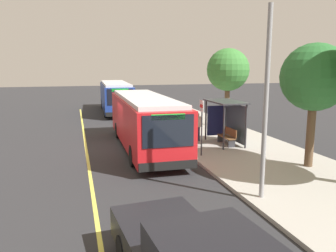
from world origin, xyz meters
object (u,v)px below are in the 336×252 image
at_px(waiting_bench, 227,136).
at_px(pedestrian_commuter, 197,125).
at_px(transit_bus_second, 115,96).
at_px(route_sign_post, 202,120).
at_px(transit_bus_main, 145,120).

distance_m(waiting_bench, pedestrian_commuter, 1.96).
height_order(transit_bus_second, route_sign_post, same).
distance_m(transit_bus_main, waiting_bench, 4.81).
bearing_deg(route_sign_post, pedestrian_commuter, 163.16).
bearing_deg(transit_bus_second, route_sign_post, 6.53).
height_order(route_sign_post, pedestrian_commuter, route_sign_post).
height_order(waiting_bench, route_sign_post, route_sign_post).
distance_m(route_sign_post, pedestrian_commuter, 3.48).
xyz_separation_m(waiting_bench, pedestrian_commuter, (-1.37, -1.32, 0.48)).
relative_size(waiting_bench, pedestrian_commuter, 0.95).
bearing_deg(pedestrian_commuter, route_sign_post, -16.84).
xyz_separation_m(waiting_bench, route_sign_post, (1.86, -2.30, 1.32)).
bearing_deg(route_sign_post, transit_bus_second, -173.47).
bearing_deg(pedestrian_commuter, waiting_bench, 43.97).
height_order(transit_bus_main, transit_bus_second, same).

